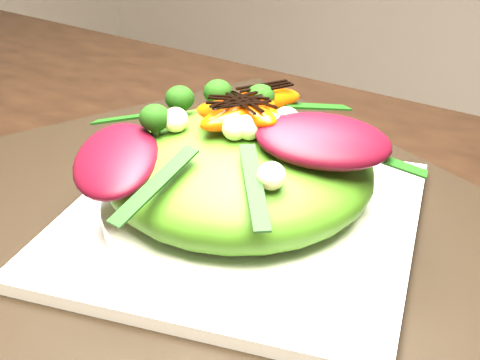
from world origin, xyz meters
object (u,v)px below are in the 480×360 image
Objects in this scene: placemat at (240,227)px; orange_segment at (249,117)px; dining_table at (76,275)px; salad_bowl at (240,205)px; lettuce_mound at (240,170)px; plate_base at (240,220)px.

placemat is 8.97× the size of orange_segment.
dining_table is at bearing -130.36° from placemat.
salad_bowl is at bearing -121.27° from orange_segment.
orange_segment is (0.00, 0.01, 0.04)m from lettuce_mound.
dining_table is 7.78× the size of lettuce_mound.
orange_segment is at bearing 58.73° from plate_base.
lettuce_mound is at bearing 0.00° from placemat.
dining_table reaches higher than salad_bowl.
plate_base is at bearing -121.27° from orange_segment.
dining_table is 0.15m from lettuce_mound.
salad_bowl is 1.05× the size of lettuce_mound.
dining_table is 25.57× the size of orange_segment.
placemat is at bearing -121.27° from orange_segment.
placemat is at bearing 0.00° from lettuce_mound.
orange_segment is at bearing 50.11° from dining_table.
salad_bowl is (0.00, 0.00, 0.02)m from placemat.
lettuce_mound reaches higher than salad_bowl.
plate_base is (0.09, 0.10, 0.03)m from dining_table.
orange_segment reaches higher than lettuce_mound.
placemat is 0.01m from plate_base.
plate_base reaches higher than placemat.
dining_table is at bearing -130.36° from salad_bowl.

